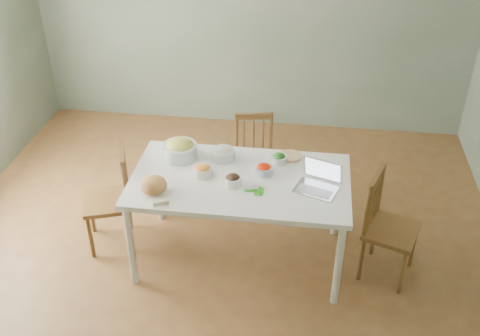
# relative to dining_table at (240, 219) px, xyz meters

# --- Properties ---
(floor) EXTENTS (5.00, 5.00, 0.00)m
(floor) POSITION_rel_dining_table_xyz_m (-0.21, -0.01, -0.41)
(floor) COLOR brown
(floor) RESTS_ON ground
(wall_back) EXTENTS (5.00, 0.00, 2.70)m
(wall_back) POSITION_rel_dining_table_xyz_m (-0.21, 2.49, 0.94)
(wall_back) COLOR gray
(wall_back) RESTS_ON ground
(dining_table) EXTENTS (1.74, 0.98, 0.82)m
(dining_table) POSITION_rel_dining_table_xyz_m (0.00, 0.00, 0.00)
(dining_table) COLOR white
(dining_table) RESTS_ON floor
(chair_far) EXTENTS (0.45, 0.43, 0.88)m
(chair_far) POSITION_rel_dining_table_xyz_m (0.02, 0.84, 0.03)
(chair_far) COLOR #3E2311
(chair_far) RESTS_ON floor
(chair_left) EXTENTS (0.51, 0.52, 0.93)m
(chair_left) POSITION_rel_dining_table_xyz_m (-1.16, 0.05, 0.06)
(chair_left) COLOR #3E2311
(chair_left) RESTS_ON floor
(chair_right) EXTENTS (0.51, 0.52, 0.94)m
(chair_right) POSITION_rel_dining_table_xyz_m (1.23, -0.03, 0.06)
(chair_right) COLOR #3E2311
(chair_right) RESTS_ON floor
(bread_boule) EXTENTS (0.25, 0.25, 0.13)m
(bread_boule) POSITION_rel_dining_table_xyz_m (-0.63, -0.27, 0.47)
(bread_boule) COLOR #A37346
(bread_boule) RESTS_ON dining_table
(butter_stick) EXTENTS (0.12, 0.07, 0.03)m
(butter_stick) POSITION_rel_dining_table_xyz_m (-0.54, -0.42, 0.42)
(butter_stick) COLOR beige
(butter_stick) RESTS_ON dining_table
(bowl_squash) EXTENTS (0.30, 0.30, 0.17)m
(bowl_squash) POSITION_rel_dining_table_xyz_m (-0.54, 0.25, 0.49)
(bowl_squash) COLOR #D2C451
(bowl_squash) RESTS_ON dining_table
(bowl_carrot) EXTENTS (0.16, 0.16, 0.09)m
(bowl_carrot) POSITION_rel_dining_table_xyz_m (-0.30, 0.01, 0.45)
(bowl_carrot) COLOR orange
(bowl_carrot) RESTS_ON dining_table
(bowl_onion) EXTENTS (0.23, 0.23, 0.11)m
(bowl_onion) POSITION_rel_dining_table_xyz_m (-0.18, 0.28, 0.46)
(bowl_onion) COLOR beige
(bowl_onion) RESTS_ON dining_table
(bowl_mushroom) EXTENTS (0.18, 0.18, 0.09)m
(bowl_mushroom) POSITION_rel_dining_table_xyz_m (-0.04, -0.10, 0.45)
(bowl_mushroom) COLOR black
(bowl_mushroom) RESTS_ON dining_table
(bowl_redpep) EXTENTS (0.16, 0.16, 0.08)m
(bowl_redpep) POSITION_rel_dining_table_xyz_m (0.18, 0.10, 0.45)
(bowl_redpep) COLOR #CF0C00
(bowl_redpep) RESTS_ON dining_table
(bowl_broccoli) EXTENTS (0.15, 0.15, 0.08)m
(bowl_broccoli) POSITION_rel_dining_table_xyz_m (0.29, 0.28, 0.45)
(bowl_broccoli) COLOR #1C5818
(bowl_broccoli) RESTS_ON dining_table
(flatbread) EXTENTS (0.22, 0.22, 0.02)m
(flatbread) POSITION_rel_dining_table_xyz_m (0.38, 0.38, 0.42)
(flatbread) COLOR beige
(flatbread) RESTS_ON dining_table
(basil_bunch) EXTENTS (0.18, 0.18, 0.02)m
(basil_bunch) POSITION_rel_dining_table_xyz_m (0.13, -0.16, 0.42)
(basil_bunch) COLOR #0C660A
(basil_bunch) RESTS_ON dining_table
(laptop) EXTENTS (0.38, 0.36, 0.22)m
(laptop) POSITION_rel_dining_table_xyz_m (0.60, -0.08, 0.52)
(laptop) COLOR #B9B9C0
(laptop) RESTS_ON dining_table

